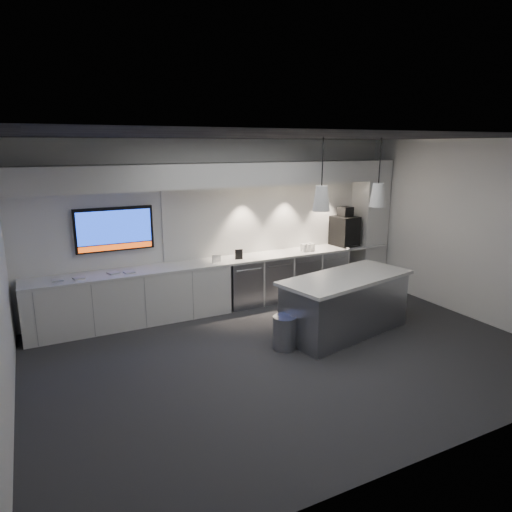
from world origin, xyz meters
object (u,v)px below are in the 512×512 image
wall_tv (114,229)px  coffee_machine (345,230)px  bin (285,332)px  island (345,304)px

wall_tv → coffee_machine: (4.48, -0.25, -0.34)m
wall_tv → bin: 3.23m
bin → island: bearing=4.2°
wall_tv → bin: (1.92, -2.25, -1.31)m
island → bin: 1.17m
bin → coffee_machine: 3.39m
wall_tv → island: bearing=-35.2°
island → bin: bearing=172.3°
island → coffee_machine: (1.41, 1.92, 0.76)m
island → coffee_machine: bearing=41.7°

